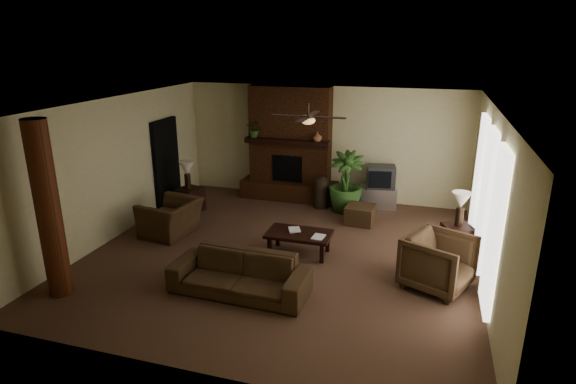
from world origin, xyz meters
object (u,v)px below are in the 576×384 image
(sofa, at_px, (239,268))
(ottoman, at_px, (360,215))
(coffee_table, at_px, (299,235))
(floor_vase, at_px, (321,190))
(lamp_left, at_px, (187,170))
(lamp_right, at_px, (461,203))
(log_column, at_px, (48,211))
(side_table_right, at_px, (457,239))
(tv_stand, at_px, (378,197))
(armchair_left, at_px, (170,212))
(side_table_left, at_px, (190,199))
(armchair_right, at_px, (439,260))
(floor_plant, at_px, (345,195))

(sofa, height_order, ottoman, sofa)
(coffee_table, height_order, floor_vase, floor_vase)
(floor_vase, relative_size, lamp_left, 1.18)
(coffee_table, distance_m, lamp_right, 3.05)
(log_column, relative_size, side_table_right, 5.09)
(log_column, height_order, tv_stand, log_column)
(coffee_table, relative_size, lamp_left, 1.85)
(armchair_left, distance_m, side_table_left, 1.43)
(armchair_right, relative_size, lamp_right, 1.53)
(armchair_left, height_order, tv_stand, armchair_left)
(ottoman, bearing_deg, tv_stand, 78.40)
(sofa, height_order, armchair_right, armchair_right)
(sofa, xyz_separation_m, lamp_right, (3.36, 2.57, 0.57))
(log_column, height_order, floor_plant, log_column)
(ottoman, height_order, floor_plant, floor_plant)
(log_column, xyz_separation_m, sofa, (2.74, 0.84, -0.97))
(floor_plant, bearing_deg, lamp_right, -33.74)
(log_column, relative_size, lamp_left, 4.31)
(ottoman, bearing_deg, floor_plant, 124.98)
(tv_stand, bearing_deg, log_column, -139.46)
(armchair_right, bearing_deg, tv_stand, 44.52)
(lamp_right, bearing_deg, side_table_left, 174.10)
(armchair_right, bearing_deg, log_column, 132.28)
(armchair_right, bearing_deg, coffee_table, 100.90)
(sofa, height_order, tv_stand, sofa)
(coffee_table, bearing_deg, side_table_right, 17.35)
(floor_vase, relative_size, lamp_right, 1.18)
(armchair_right, xyz_separation_m, floor_vase, (-2.67, 3.20, -0.06))
(sofa, height_order, armchair_left, armchair_left)
(coffee_table, relative_size, floor_vase, 1.56)
(ottoman, distance_m, side_table_left, 3.97)
(floor_vase, height_order, lamp_left, lamp_left)
(armchair_left, height_order, floor_plant, armchair_left)
(side_table_right, bearing_deg, side_table_left, 173.78)
(coffee_table, relative_size, side_table_left, 2.18)
(sofa, xyz_separation_m, lamp_left, (-2.57, 3.15, 0.57))
(ottoman, bearing_deg, lamp_left, -174.51)
(log_column, relative_size, armchair_left, 2.53)
(side_table_left, bearing_deg, coffee_table, -26.48)
(ottoman, bearing_deg, log_column, -133.42)
(armchair_right, relative_size, tv_stand, 1.17)
(side_table_left, xyz_separation_m, lamp_right, (5.92, -0.61, 0.73))
(sofa, xyz_separation_m, armchair_left, (-2.26, 1.79, 0.05))
(lamp_right, bearing_deg, tv_stand, 128.83)
(log_column, xyz_separation_m, armchair_right, (5.75, 1.92, -0.90))
(armchair_left, bearing_deg, side_table_left, -160.37)
(log_column, xyz_separation_m, floor_plant, (3.67, 5.03, -1.00))
(tv_stand, distance_m, side_table_right, 2.77)
(log_column, bearing_deg, tv_stand, 51.74)
(log_column, distance_m, ottoman, 6.13)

